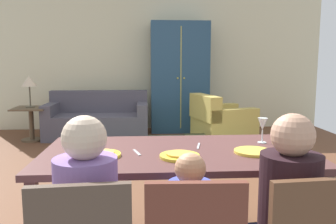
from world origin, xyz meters
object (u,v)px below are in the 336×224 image
object	(u,v)px
dining_table	(177,160)
plate_near_man	(101,155)
handbag	(195,143)
wine_glass	(263,125)
table_lamp	(29,82)
plate_near_woman	(253,152)
armoire	(179,78)
plate_near_child	(180,156)
armchair	(220,125)
side_table	(31,119)
couch	(98,120)

from	to	relation	value
dining_table	plate_near_man	xyz separation A→B (m)	(-0.49, -0.12, 0.08)
plate_near_man	handbag	world-z (taller)	plate_near_man
wine_glass	table_lamp	xyz separation A→B (m)	(-2.81, 3.61, 0.12)
plate_near_man	wine_glass	bearing A→B (deg)	14.77
table_lamp	dining_table	bearing A→B (deg)	-60.26
plate_near_woman	armoire	size ratio (longest dim) A/B	0.12
plate_near_child	table_lamp	world-z (taller)	table_lamp
plate_near_woman	dining_table	bearing A→B (deg)	168.53
armchair	handbag	bearing A→B (deg)	-135.66
table_lamp	side_table	bearing A→B (deg)	-90.00
plate_near_man	wine_glass	xyz separation A→B (m)	(1.14, 0.30, 0.12)
wine_glass	armchair	distance (m)	3.27
plate_near_woman	couch	size ratio (longest dim) A/B	0.14
couch	plate_near_child	bearing A→B (deg)	-75.81
plate_near_man	plate_near_child	world-z (taller)	same
plate_near_child	armchair	size ratio (longest dim) A/B	0.24
dining_table	handbag	size ratio (longest dim) A/B	5.60
wine_glass	armoire	size ratio (longest dim) A/B	0.09
dining_table	plate_near_man	bearing A→B (deg)	-166.31
dining_table	table_lamp	bearing A→B (deg)	119.74
handbag	plate_near_man	bearing A→B (deg)	-108.84
dining_table	couch	xyz separation A→B (m)	(-1.07, 4.05, -0.39)
armchair	armoire	world-z (taller)	armoire
wine_glass	armchair	xyz separation A→B (m)	(0.39, 3.20, -0.57)
armoire	table_lamp	world-z (taller)	armoire
wine_glass	plate_near_woman	bearing A→B (deg)	-118.54
armoire	side_table	world-z (taller)	armoire
handbag	dining_table	bearing A→B (deg)	-100.49
table_lamp	plate_near_child	bearing A→B (deg)	-61.39
plate_near_man	wine_glass	distance (m)	1.18
plate_near_child	handbag	bearing A→B (deg)	80.12
plate_near_child	table_lamp	bearing A→B (deg)	118.61
plate_near_woman	side_table	bearing A→B (deg)	124.34
wine_glass	plate_near_man	bearing A→B (deg)	-165.23
plate_near_woman	table_lamp	world-z (taller)	table_lamp
plate_near_woman	table_lamp	size ratio (longest dim) A/B	0.46
plate_near_child	plate_near_woman	distance (m)	0.50
wine_glass	table_lamp	bearing A→B (deg)	127.89
couch	dining_table	bearing A→B (deg)	-75.21
dining_table	wine_glass	bearing A→B (deg)	15.59
plate_near_man	armoire	bearing A→B (deg)	78.41
plate_near_child	handbag	distance (m)	3.18
armchair	couch	bearing A→B (deg)	162.28
plate_near_man	handbag	bearing A→B (deg)	71.16
armoire	side_table	size ratio (longest dim) A/B	3.62
couch	side_table	distance (m)	1.13
couch	armoire	size ratio (longest dim) A/B	0.86
couch	table_lamp	bearing A→B (deg)	-166.75
plate_near_man	armoire	world-z (taller)	armoire
plate_near_woman	armchair	size ratio (longest dim) A/B	0.24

